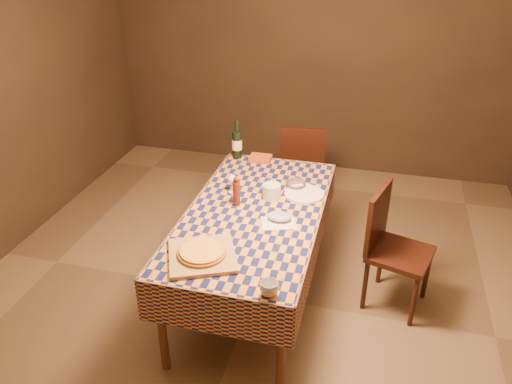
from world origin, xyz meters
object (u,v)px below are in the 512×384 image
at_px(chair_right, 390,243).
at_px(chair_far, 302,163).
at_px(white_plate, 304,194).
at_px(bowl, 296,185).
at_px(cutting_board, 202,256).
at_px(wine_bottle, 237,144).
at_px(pizza, 202,252).
at_px(dining_table, 254,221).

bearing_deg(chair_right, chair_far, 126.00).
height_order(white_plate, chair_right, chair_right).
bearing_deg(chair_far, bowl, -83.92).
xyz_separation_m(cutting_board, white_plate, (0.47, 0.94, -0.00)).
relative_size(wine_bottle, chair_right, 0.37).
xyz_separation_m(cutting_board, chair_right, (1.14, 0.83, -0.26)).
xyz_separation_m(cutting_board, chair_far, (0.28, 2.01, -0.26)).
height_order(wine_bottle, chair_right, wine_bottle).
xyz_separation_m(bowl, chair_far, (-0.10, 0.97, -0.27)).
bearing_deg(chair_far, pizza, -97.99).
bearing_deg(wine_bottle, chair_right, -25.30).
distance_m(bowl, wine_bottle, 0.74).
height_order(chair_far, chair_right, same).
distance_m(pizza, chair_far, 2.05).
bearing_deg(wine_bottle, pizza, -81.87).
distance_m(dining_table, chair_right, 1.01).
height_order(white_plate, chair_far, chair_far).
height_order(wine_bottle, white_plate, wine_bottle).
bearing_deg(wine_bottle, white_plate, -37.89).
bearing_deg(dining_table, pizza, -105.35).
distance_m(white_plate, chair_right, 0.72).
distance_m(dining_table, white_plate, 0.45).
bearing_deg(pizza, white_plate, 63.50).
distance_m(wine_bottle, white_plate, 0.87).
bearing_deg(cutting_board, white_plate, 63.50).
distance_m(pizza, chair_right, 1.44).
height_order(bowl, white_plate, bowl).
relative_size(bowl, wine_bottle, 0.45).
relative_size(dining_table, chair_far, 1.98).
distance_m(dining_table, chair_far, 1.41).
relative_size(wine_bottle, white_plate, 1.14).
bearing_deg(dining_table, chair_right, 12.88).
height_order(cutting_board, wine_bottle, wine_bottle).
relative_size(cutting_board, wine_bottle, 1.17).
bearing_deg(chair_far, dining_table, -94.66).
relative_size(white_plate, chair_right, 0.32).
bearing_deg(bowl, chair_far, 96.08).
relative_size(pizza, chair_far, 0.40).
relative_size(cutting_board, pizza, 1.07).
height_order(dining_table, bowl, bowl).
xyz_separation_m(pizza, white_plate, (0.47, 0.94, -0.03)).
bearing_deg(chair_right, cutting_board, -143.72).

